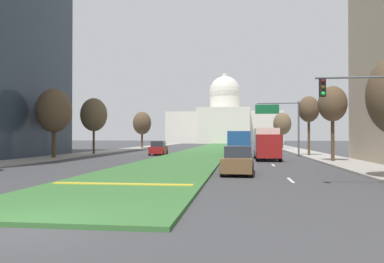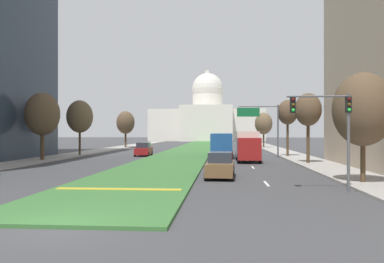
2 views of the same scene
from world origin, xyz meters
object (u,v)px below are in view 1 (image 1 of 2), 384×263
(street_tree_left_mid, at_px, (54,111))
(street_tree_right_far, at_px, (309,110))
(street_tree_left_far, at_px, (94,115))
(sedan_distant, at_px, (240,146))
(sedan_lead_stopped, at_px, (238,161))
(city_bus, at_px, (239,141))
(capitol_building, at_px, (225,123))
(sedan_midblock, at_px, (159,148))
(street_tree_right_distant, at_px, (282,124))
(overhead_guide_sign, at_px, (283,117))
(street_tree_right_mid, at_px, (333,104))
(traffic_light_near_right, at_px, (369,105))
(street_tree_left_distant, at_px, (142,123))
(sedan_far_horizon, at_px, (239,144))
(box_truck_delivery, at_px, (267,143))

(street_tree_left_mid, bearing_deg, street_tree_right_far, 17.46)
(street_tree_left_far, relative_size, sedan_distant, 1.54)
(sedan_lead_stopped, height_order, city_bus, city_bus)
(capitol_building, height_order, sedan_midblock, capitol_building)
(capitol_building, bearing_deg, street_tree_left_mid, -98.07)
(street_tree_right_far, bearing_deg, sedan_distant, 113.72)
(street_tree_right_distant, bearing_deg, street_tree_right_far, -89.53)
(overhead_guide_sign, distance_m, street_tree_right_mid, 10.63)
(street_tree_right_mid, relative_size, street_tree_right_far, 0.97)
(traffic_light_near_right, relative_size, street_tree_right_far, 0.73)
(street_tree_left_far, height_order, sedan_lead_stopped, street_tree_left_far)
(street_tree_right_mid, distance_m, street_tree_left_distant, 45.44)
(street_tree_right_distant, xyz_separation_m, sedan_distant, (-7.84, -8.36, -3.93))
(sedan_lead_stopped, distance_m, sedan_far_horizon, 57.84)
(capitol_building, xyz_separation_m, street_tree_right_far, (13.53, -90.30, -1.77))
(street_tree_left_mid, relative_size, street_tree_left_far, 1.02)
(capitol_building, distance_m, overhead_guide_sign, 91.62)
(box_truck_delivery, bearing_deg, street_tree_left_mid, -177.79)
(street_tree_right_mid, height_order, street_tree_left_far, street_tree_left_far)
(sedan_far_horizon, height_order, box_truck_delivery, box_truck_delivery)
(street_tree_right_distant, bearing_deg, traffic_light_near_right, -92.18)
(city_bus, bearing_deg, street_tree_left_distant, 126.48)
(overhead_guide_sign, relative_size, sedan_lead_stopped, 1.41)
(street_tree_left_mid, distance_m, box_truck_delivery, 22.40)
(street_tree_right_distant, bearing_deg, street_tree_left_mid, -127.72)
(street_tree_right_mid, relative_size, street_tree_right_distant, 1.01)
(street_tree_right_distant, height_order, city_bus, street_tree_right_distant)
(sedan_lead_stopped, bearing_deg, traffic_light_near_right, -45.19)
(street_tree_left_mid, relative_size, sedan_lead_stopped, 1.61)
(street_tree_right_distant, xyz_separation_m, sedan_lead_stopped, (-8.02, -49.26, -3.92))
(overhead_guide_sign, bearing_deg, sedan_lead_stopped, -103.15)
(traffic_light_near_right, xyz_separation_m, sedan_midblock, (-16.11, 29.53, -2.97))
(sedan_midblock, bearing_deg, capitol_building, 86.86)
(traffic_light_near_right, height_order, sedan_far_horizon, traffic_light_near_right)
(street_tree_left_far, height_order, street_tree_right_far, street_tree_left_far)
(street_tree_left_far, distance_m, city_bus, 18.83)
(traffic_light_near_right, height_order, overhead_guide_sign, overhead_guide_sign)
(street_tree_left_mid, relative_size, street_tree_left_distant, 1.03)
(street_tree_right_far, distance_m, sedan_far_horizon, 36.55)
(street_tree_left_mid, height_order, city_bus, street_tree_left_mid)
(street_tree_left_distant, height_order, sedan_distant, street_tree_left_distant)
(street_tree_right_mid, height_order, sedan_far_horizon, street_tree_right_mid)
(sedan_midblock, relative_size, city_bus, 0.40)
(street_tree_left_mid, bearing_deg, overhead_guide_sign, 18.09)
(sedan_distant, bearing_deg, sedan_lead_stopped, -90.25)
(street_tree_right_distant, distance_m, box_truck_delivery, 35.04)
(street_tree_left_far, xyz_separation_m, sedan_far_horizon, (18.48, 34.99, -4.36))
(street_tree_right_far, bearing_deg, street_tree_left_far, 179.38)
(sedan_distant, bearing_deg, street_tree_right_far, -66.28)
(street_tree_left_far, height_order, box_truck_delivery, street_tree_left_far)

